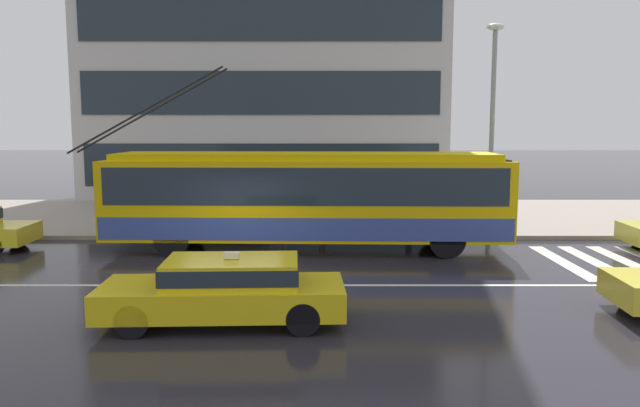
{
  "coord_description": "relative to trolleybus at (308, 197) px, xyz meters",
  "views": [
    {
      "loc": [
        2.27,
        -15.42,
        3.78
      ],
      "look_at": [
        2.23,
        3.06,
        1.43
      ],
      "focal_mm": 34.34,
      "sensor_mm": 36.0,
      "label": 1
    }
  ],
  "objects": [
    {
      "name": "ground_plane",
      "position": [
        -1.87,
        -3.04,
        -1.63
      ],
      "size": [
        160.0,
        160.0,
        0.0
      ],
      "primitive_type": "plane",
      "color": "#26242B"
    },
    {
      "name": "sidewalk_slab",
      "position": [
        -1.87,
        6.6,
        -1.56
      ],
      "size": [
        80.0,
        10.0,
        0.14
      ],
      "primitive_type": "cube",
      "color": "gray",
      "rests_on": "ground_plane"
    },
    {
      "name": "crosswalk_stripe_edge_near",
      "position": [
        7.18,
        -1.72,
        -1.63
      ],
      "size": [
        0.44,
        4.4,
        0.01
      ],
      "primitive_type": "cube",
      "color": "beige",
      "rests_on": "ground_plane"
    },
    {
      "name": "crosswalk_stripe_inner_a",
      "position": [
        8.08,
        -1.72,
        -1.63
      ],
      "size": [
        0.44,
        4.4,
        0.01
      ],
      "primitive_type": "cube",
      "color": "beige",
      "rests_on": "ground_plane"
    },
    {
      "name": "crosswalk_stripe_center",
      "position": [
        8.98,
        -1.72,
        -1.63
      ],
      "size": [
        0.44,
        4.4,
        0.01
      ],
      "primitive_type": "cube",
      "color": "beige",
      "rests_on": "ground_plane"
    },
    {
      "name": "lane_centre_line",
      "position": [
        -1.87,
        -4.24,
        -1.63
      ],
      "size": [
        72.0,
        0.14,
        0.01
      ],
      "primitive_type": "cube",
      "color": "silver",
      "rests_on": "ground_plane"
    },
    {
      "name": "trolleybus",
      "position": [
        0.0,
        0.0,
        0.0
      ],
      "size": [
        13.22,
        2.83,
        5.52
      ],
      "color": "#DDB107",
      "rests_on": "ground_plane"
    },
    {
      "name": "taxi_oncoming_near",
      "position": [
        -1.4,
        -7.06,
        -0.93
      ],
      "size": [
        4.7,
        1.9,
        1.39
      ],
      "color": "yellow",
      "rests_on": "ground_plane"
    },
    {
      "name": "bus_shelter",
      "position": [
        -2.79,
        3.34,
        0.45
      ],
      "size": [
        4.11,
        1.63,
        2.63
      ],
      "color": "gray",
      "rests_on": "sidewalk_slab"
    },
    {
      "name": "pedestrian_at_shelter",
      "position": [
        -2.48,
        4.28,
        0.08
      ],
      "size": [
        1.16,
        1.16,
        1.99
      ],
      "color": "navy",
      "rests_on": "sidewalk_slab"
    },
    {
      "name": "pedestrian_approaching_curb",
      "position": [
        0.58,
        4.02,
        0.2
      ],
      "size": [
        1.51,
        1.51,
        2.05
      ],
      "color": "#56574A",
      "rests_on": "sidewalk_slab"
    },
    {
      "name": "pedestrian_walking_past",
      "position": [
        -4.86,
        2.3,
        0.1
      ],
      "size": [
        1.2,
        1.2,
        1.97
      ],
      "color": "#2D344B",
      "rests_on": "sidewalk_slab"
    },
    {
      "name": "pedestrian_waiting_by_pole",
      "position": [
        3.54,
        3.11,
        0.03
      ],
      "size": [
        1.34,
        1.34,
        1.93
      ],
      "color": "#23274A",
      "rests_on": "sidewalk_slab"
    },
    {
      "name": "street_lamp",
      "position": [
        6.3,
        2.65,
        2.65
      ],
      "size": [
        0.6,
        0.32,
        7.06
      ],
      "color": "gray",
      "rests_on": "sidewalk_slab"
    }
  ]
}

